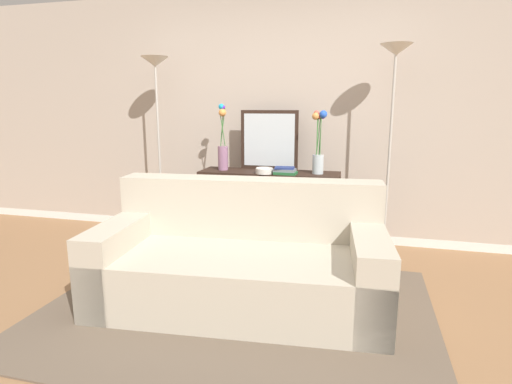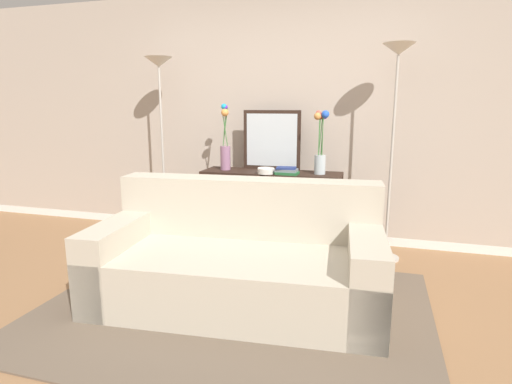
{
  "view_description": "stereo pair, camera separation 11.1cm",
  "coord_description": "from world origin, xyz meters",
  "px_view_note": "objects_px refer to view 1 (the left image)",
  "views": [
    {
      "loc": [
        0.87,
        -2.46,
        1.44
      ],
      "look_at": [
        -0.01,
        0.92,
        0.71
      ],
      "focal_mm": 29.21,
      "sensor_mm": 36.0,
      "label": 1
    },
    {
      "loc": [
        0.97,
        -2.43,
        1.44
      ],
      "look_at": [
        -0.01,
        0.92,
        0.71
      ],
      "focal_mm": 29.21,
      "sensor_mm": 36.0,
      "label": 2
    }
  ],
  "objects_px": {
    "couch": "(242,262)",
    "wall_mirror": "(269,140)",
    "floor_lamp_left": "(157,98)",
    "book_stack": "(285,171)",
    "console_table": "(269,194)",
    "fruit_bowl": "(264,171)",
    "floor_lamp_right": "(393,93)",
    "vase_short_flowers": "(319,145)",
    "book_row_under_console": "(231,238)",
    "vase_tall_flowers": "(223,147)"
  },
  "relations": [
    {
      "from": "vase_short_flowers",
      "to": "book_stack",
      "type": "distance_m",
      "value": 0.41
    },
    {
      "from": "couch",
      "to": "floor_lamp_left",
      "type": "bearing_deg",
      "value": 136.28
    },
    {
      "from": "wall_mirror",
      "to": "book_stack",
      "type": "relative_size",
      "value": 2.68
    },
    {
      "from": "console_table",
      "to": "vase_tall_flowers",
      "type": "xyz_separation_m",
      "value": [
        -0.49,
        -0.0,
        0.47
      ]
    },
    {
      "from": "book_row_under_console",
      "to": "couch",
      "type": "bearing_deg",
      "value": -68.61
    },
    {
      "from": "console_table",
      "to": "vase_short_flowers",
      "type": "relative_size",
      "value": 2.3
    },
    {
      "from": "wall_mirror",
      "to": "book_row_under_console",
      "type": "distance_m",
      "value": 1.11
    },
    {
      "from": "console_table",
      "to": "vase_short_flowers",
      "type": "xyz_separation_m",
      "value": [
        0.49,
        0.0,
        0.51
      ]
    },
    {
      "from": "console_table",
      "to": "book_row_under_console",
      "type": "height_order",
      "value": "console_table"
    },
    {
      "from": "floor_lamp_left",
      "to": "fruit_bowl",
      "type": "xyz_separation_m",
      "value": [
        1.17,
        -0.09,
        -0.7
      ]
    },
    {
      "from": "vase_short_flowers",
      "to": "book_row_under_console",
      "type": "distance_m",
      "value": 1.35
    },
    {
      "from": "fruit_bowl",
      "to": "book_stack",
      "type": "relative_size",
      "value": 0.75
    },
    {
      "from": "floor_lamp_left",
      "to": "floor_lamp_right",
      "type": "bearing_deg",
      "value": -0.0
    },
    {
      "from": "floor_lamp_left",
      "to": "book_row_under_console",
      "type": "bearing_deg",
      "value": 2.77
    },
    {
      "from": "couch",
      "to": "floor_lamp_right",
      "type": "xyz_separation_m",
      "value": [
        1.06,
        1.21,
        1.24
      ]
    },
    {
      "from": "couch",
      "to": "floor_lamp_left",
      "type": "relative_size",
      "value": 1.1
    },
    {
      "from": "fruit_bowl",
      "to": "wall_mirror",
      "type": "bearing_deg",
      "value": 93.62
    },
    {
      "from": "couch",
      "to": "vase_short_flowers",
      "type": "relative_size",
      "value": 3.49
    },
    {
      "from": "console_table",
      "to": "vase_short_flowers",
      "type": "height_order",
      "value": "vase_short_flowers"
    },
    {
      "from": "console_table",
      "to": "vase_tall_flowers",
      "type": "height_order",
      "value": "vase_tall_flowers"
    },
    {
      "from": "couch",
      "to": "vase_short_flowers",
      "type": "xyz_separation_m",
      "value": [
        0.41,
        1.25,
        0.76
      ]
    },
    {
      "from": "couch",
      "to": "wall_mirror",
      "type": "height_order",
      "value": "wall_mirror"
    },
    {
      "from": "floor_lamp_left",
      "to": "wall_mirror",
      "type": "bearing_deg",
      "value": 10.02
    },
    {
      "from": "floor_lamp_left",
      "to": "book_stack",
      "type": "xyz_separation_m",
      "value": [
        1.37,
        -0.08,
        -0.69
      ]
    },
    {
      "from": "fruit_bowl",
      "to": "book_stack",
      "type": "distance_m",
      "value": 0.21
    },
    {
      "from": "floor_lamp_left",
      "to": "book_row_under_console",
      "type": "xyz_separation_m",
      "value": [
        0.78,
        0.04,
        -1.46
      ]
    },
    {
      "from": "console_table",
      "to": "book_row_under_console",
      "type": "bearing_deg",
      "value": 180.0
    },
    {
      "from": "console_table",
      "to": "book_stack",
      "type": "distance_m",
      "value": 0.35
    },
    {
      "from": "vase_short_flowers",
      "to": "floor_lamp_right",
      "type": "bearing_deg",
      "value": -3.32
    },
    {
      "from": "fruit_bowl",
      "to": "book_row_under_console",
      "type": "distance_m",
      "value": 0.86
    },
    {
      "from": "wall_mirror",
      "to": "book_stack",
      "type": "height_order",
      "value": "wall_mirror"
    },
    {
      "from": "console_table",
      "to": "fruit_bowl",
      "type": "xyz_separation_m",
      "value": [
        -0.02,
        -0.13,
        0.26
      ]
    },
    {
      "from": "floor_lamp_left",
      "to": "vase_tall_flowers",
      "type": "bearing_deg",
      "value": 2.87
    },
    {
      "from": "couch",
      "to": "book_row_under_console",
      "type": "xyz_separation_m",
      "value": [
        -0.49,
        1.25,
        -0.25
      ]
    },
    {
      "from": "floor_lamp_right",
      "to": "book_stack",
      "type": "bearing_deg",
      "value": -175.19
    },
    {
      "from": "couch",
      "to": "vase_tall_flowers",
      "type": "height_order",
      "value": "vase_tall_flowers"
    },
    {
      "from": "floor_lamp_right",
      "to": "vase_short_flowers",
      "type": "distance_m",
      "value": 0.81
    },
    {
      "from": "floor_lamp_left",
      "to": "book_stack",
      "type": "distance_m",
      "value": 1.54
    },
    {
      "from": "console_table",
      "to": "vase_tall_flowers",
      "type": "distance_m",
      "value": 0.68
    },
    {
      "from": "couch",
      "to": "book_stack",
      "type": "distance_m",
      "value": 1.25
    },
    {
      "from": "vase_tall_flowers",
      "to": "book_stack",
      "type": "height_order",
      "value": "vase_tall_flowers"
    },
    {
      "from": "couch",
      "to": "vase_tall_flowers",
      "type": "bearing_deg",
      "value": 114.47
    },
    {
      "from": "floor_lamp_right",
      "to": "fruit_bowl",
      "type": "height_order",
      "value": "floor_lamp_right"
    },
    {
      "from": "couch",
      "to": "wall_mirror",
      "type": "relative_size",
      "value": 3.5
    },
    {
      "from": "console_table",
      "to": "book_row_under_console",
      "type": "relative_size",
      "value": 4.26
    },
    {
      "from": "floor_lamp_right",
      "to": "fruit_bowl",
      "type": "distance_m",
      "value": 1.38
    },
    {
      "from": "vase_short_flowers",
      "to": "fruit_bowl",
      "type": "xyz_separation_m",
      "value": [
        -0.51,
        -0.13,
        -0.25
      ]
    },
    {
      "from": "floor_lamp_right",
      "to": "book_stack",
      "type": "distance_m",
      "value": 1.2
    },
    {
      "from": "wall_mirror",
      "to": "book_stack",
      "type": "xyz_separation_m",
      "value": [
        0.22,
        -0.28,
        -0.27
      ]
    },
    {
      "from": "wall_mirror",
      "to": "book_stack",
      "type": "distance_m",
      "value": 0.45
    }
  ]
}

